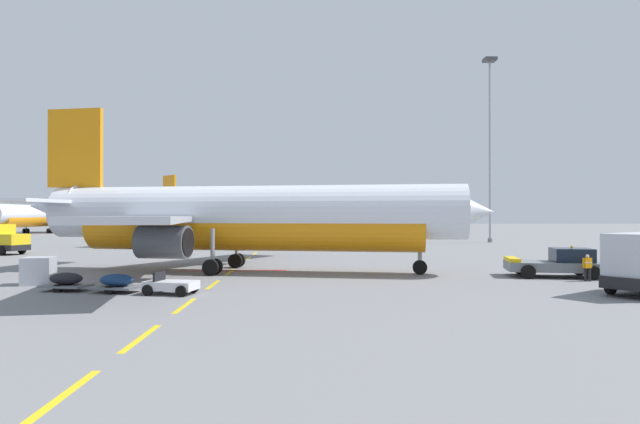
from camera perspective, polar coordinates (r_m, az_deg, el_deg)
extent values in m
plane|color=slate|center=(59.32, 14.73, -4.28)|extent=(400.00, 400.00, 0.00)
cube|color=yellow|center=(13.63, -26.30, -17.59)|extent=(0.24, 4.00, 0.01)
cube|color=yellow|center=(18.77, -18.82, -12.79)|extent=(0.24, 4.00, 0.01)
cube|color=yellow|center=(24.66, -14.47, -9.80)|extent=(0.24, 4.00, 0.01)
cube|color=yellow|center=(31.62, -11.52, -7.72)|extent=(0.24, 4.00, 0.01)
cube|color=yellow|center=(38.26, -9.75, -6.44)|extent=(0.24, 4.00, 0.01)
cube|color=yellow|center=(44.00, -8.66, -5.65)|extent=(0.24, 4.00, 0.01)
cube|color=yellow|center=(50.55, -7.73, -4.97)|extent=(0.24, 4.00, 0.01)
cube|color=yellow|center=(56.23, -7.09, -4.51)|extent=(0.24, 4.00, 0.01)
cube|color=yellow|center=(62.41, -6.54, -4.10)|extent=(0.24, 4.00, 0.01)
cube|color=yellow|center=(68.59, -6.08, -3.76)|extent=(0.24, 4.00, 0.01)
cube|color=yellow|center=(75.37, -5.67, -3.46)|extent=(0.24, 4.00, 0.01)
cube|color=yellow|center=(81.80, -5.34, -3.22)|extent=(0.24, 4.00, 0.01)
cube|color=yellow|center=(89.07, -5.03, -2.99)|extent=(0.24, 4.00, 0.01)
cube|color=yellow|center=(96.49, -4.76, -2.79)|extent=(0.24, 4.00, 0.01)
cube|color=yellow|center=(103.38, -4.54, -2.63)|extent=(0.24, 4.00, 0.01)
cube|color=#B21414|center=(39.41, -9.51, -6.27)|extent=(8.00, 0.40, 0.01)
cylinder|color=silver|center=(38.15, -7.39, 0.00)|extent=(30.28, 9.30, 3.80)
cylinder|color=orange|center=(38.16, -7.39, -1.57)|extent=(24.72, 7.96, 3.50)
cone|color=silver|center=(36.82, 15.69, 0.03)|extent=(4.13, 4.31, 3.72)
cone|color=silver|center=(45.23, -26.89, 0.58)|extent=(4.72, 3.95, 3.23)
cube|color=#192333|center=(36.72, 14.06, 1.06)|extent=(2.10, 3.10, 0.60)
cube|color=orange|center=(44.52, -25.04, 6.30)|extent=(4.39, 1.17, 6.00)
cube|color=silver|center=(47.28, -23.58, 0.88)|extent=(4.33, 6.88, 0.24)
cube|color=silver|center=(42.04, -28.30, 1.04)|extent=(4.33, 6.88, 0.24)
cube|color=#B7BCC6|center=(47.45, -9.07, -0.65)|extent=(12.64, 17.13, 0.36)
cube|color=#B7BCC6|center=(31.75, -18.70, -0.76)|extent=(7.30, 17.53, 0.36)
cylinder|color=#4C4F54|center=(44.69, -10.46, -2.52)|extent=(3.53, 2.66, 2.10)
cylinder|color=black|center=(44.18, -8.50, -2.55)|extent=(0.45, 1.78, 1.79)
cylinder|color=#4C4F54|center=(34.53, -16.60, -3.14)|extent=(3.53, 2.66, 2.10)
cylinder|color=black|center=(33.87, -14.15, -3.20)|extent=(0.45, 1.78, 1.79)
cylinder|color=gray|center=(36.66, 10.79, -3.85)|extent=(0.28, 0.28, 2.67)
cylinder|color=black|center=(36.76, 10.79, -5.92)|extent=(1.02, 0.46, 0.99)
cylinder|color=gray|center=(41.29, -9.03, -3.42)|extent=(0.28, 0.28, 2.61)
cylinder|color=black|center=(41.71, -8.88, -5.19)|extent=(1.15, 0.55, 1.10)
cylinder|color=black|center=(41.04, -9.18, -5.27)|extent=(1.15, 0.55, 1.10)
cylinder|color=gray|center=(36.39, -11.59, -3.83)|extent=(0.28, 0.28, 2.61)
cylinder|color=black|center=(36.82, -11.39, -5.83)|extent=(1.15, 0.55, 1.10)
cylinder|color=black|center=(36.16, -11.79, -5.92)|extent=(1.15, 0.55, 1.10)
cube|color=slate|center=(38.00, 24.08, -5.40)|extent=(6.45, 3.97, 0.60)
cube|color=#192333|center=(38.21, 25.65, -4.24)|extent=(2.79, 2.58, 0.90)
cube|color=yellow|center=(37.43, 20.13, -4.84)|extent=(1.20, 2.61, 0.24)
sphere|color=orange|center=(38.18, 25.65, -3.42)|extent=(0.16, 0.16, 0.16)
cylinder|color=black|center=(36.25, 21.64, -6.05)|extent=(0.96, 0.58, 0.90)
cylinder|color=black|center=(38.99, 20.83, -5.65)|extent=(0.96, 0.58, 0.90)
cylinder|color=black|center=(37.19, 27.48, -5.89)|extent=(0.96, 0.58, 0.90)
cylinder|color=black|center=(39.86, 26.29, -5.52)|extent=(0.96, 0.58, 0.90)
cylinder|color=white|center=(124.17, 4.37, -0.46)|extent=(23.54, 19.36, 3.43)
cylinder|color=navy|center=(124.18, 4.37, -0.90)|extent=(19.39, 16.05, 3.15)
cone|color=white|center=(117.55, 9.99, -0.46)|extent=(4.55, 4.59, 3.36)
cone|color=white|center=(132.24, -0.86, -0.28)|extent=(4.78, 4.62, 2.91)
cube|color=#192333|center=(117.98, 9.58, -0.17)|extent=(2.72, 2.92, 0.54)
cube|color=navy|center=(131.36, -0.32, 1.47)|extent=(3.33, 2.69, 5.41)
cube|color=white|center=(133.99, 0.20, -0.17)|extent=(5.82, 6.33, 0.22)
cube|color=white|center=(129.37, -1.30, -0.16)|extent=(5.82, 6.33, 0.22)
cube|color=#B7BCC6|center=(132.58, 4.80, -0.64)|extent=(15.23, 11.96, 0.32)
cube|color=#B7BCC6|center=(119.78, 0.97, -0.67)|extent=(8.98, 15.91, 0.32)
cylinder|color=#4C4F54|center=(130.36, 4.13, -1.22)|extent=(3.44, 3.27, 1.89)
cylinder|color=black|center=(129.60, 4.67, -1.23)|extent=(1.07, 1.34, 1.61)
cylinder|color=#4C4F54|center=(122.08, 1.65, -1.28)|extent=(3.44, 3.27, 1.89)
cylinder|color=black|center=(121.27, 2.21, -1.29)|extent=(1.07, 1.34, 1.61)
cylinder|color=gray|center=(118.86, 8.76, -1.54)|extent=(0.25, 0.25, 2.40)
cylinder|color=black|center=(118.89, 8.76, -2.12)|extent=(0.86, 0.75, 0.89)
cylinder|color=gray|center=(127.14, 4.24, -1.46)|extent=(0.25, 0.25, 2.35)
cylinder|color=black|center=(127.43, 4.31, -1.98)|extent=(0.98, 0.86, 0.99)
cylinder|color=black|center=(126.90, 4.16, -1.99)|extent=(0.98, 0.86, 0.99)
cylinder|color=gray|center=(123.19, 3.08, -1.49)|extent=(0.25, 0.25, 2.35)
cylinder|color=black|center=(123.48, 3.16, -2.04)|extent=(0.98, 0.86, 0.99)
cylinder|color=black|center=(122.95, 3.00, -2.04)|extent=(0.98, 0.86, 0.99)
cylinder|color=white|center=(77.05, -11.86, -0.64)|extent=(19.85, 21.38, 3.27)
cylinder|color=orange|center=(77.06, -11.86, -1.30)|extent=(16.41, 17.63, 3.01)
cone|color=white|center=(66.41, -5.94, -0.68)|extent=(4.40, 4.39, 3.21)
cone|color=white|center=(88.85, -16.49, -0.33)|extent=(4.49, 4.55, 2.78)
cube|color=#192333|center=(67.13, -6.42, -0.19)|extent=(2.74, 2.67, 0.52)
cube|color=orange|center=(87.60, -16.03, 2.16)|extent=(2.78, 3.01, 5.17)
cube|color=white|center=(89.36, -14.65, -0.18)|extent=(5.93, 5.74, 0.21)
cube|color=white|center=(86.81, -17.83, -0.16)|extent=(5.93, 5.74, 0.21)
cube|color=#B7BCC6|center=(83.94, -8.86, -0.90)|extent=(15.09, 9.52, 0.31)
cube|color=#B7BCC6|center=(76.51, -17.88, -0.93)|extent=(10.61, 14.84, 0.31)
cylinder|color=#4C4F54|center=(82.62, -10.38, -1.77)|extent=(3.19, 3.25, 1.81)
cylinder|color=black|center=(81.48, -9.84, -1.79)|extent=(1.21, 1.11, 1.54)
cylinder|color=#4C4F54|center=(77.81, -16.21, -1.85)|extent=(3.19, 3.25, 1.81)
cylinder|color=black|center=(76.60, -15.74, -1.87)|extent=(1.21, 1.11, 1.54)
cylinder|color=gray|center=(68.62, -7.33, -2.45)|extent=(0.24, 0.24, 2.29)
cylinder|color=black|center=(68.67, -7.33, -3.41)|extent=(0.75, 0.79, 0.85)
cylinder|color=gray|center=(79.74, -11.15, -2.14)|extent=(0.24, 0.24, 2.25)
cylinder|color=black|center=(79.95, -10.97, -2.94)|extent=(0.86, 0.90, 0.95)
cylinder|color=black|center=(79.62, -11.34, -2.95)|extent=(0.86, 0.90, 0.95)
cylinder|color=gray|center=(77.42, -13.95, -2.19)|extent=(0.24, 0.24, 2.25)
cylinder|color=black|center=(77.61, -13.75, -3.01)|extent=(0.86, 0.90, 0.95)
cylinder|color=black|center=(77.31, -14.14, -3.02)|extent=(0.86, 0.90, 0.95)
cylinder|color=white|center=(133.21, -28.68, -0.18)|extent=(3.96, 30.98, 3.91)
cylinder|color=orange|center=(133.21, -28.68, -0.64)|extent=(3.64, 25.22, 3.60)
cone|color=white|center=(147.81, -25.80, -0.01)|extent=(3.33, 4.33, 3.32)
cube|color=orange|center=(146.27, -26.09, 1.78)|extent=(0.38, 4.53, 6.17)
cube|color=white|center=(145.49, -24.80, 0.10)|extent=(6.59, 3.30, 0.25)
cube|color=white|center=(148.23, -27.13, 0.10)|extent=(6.59, 3.30, 0.25)
cube|color=#B7BCC6|center=(133.19, -24.53, -0.40)|extent=(18.14, 10.47, 0.37)
cube|color=#B7BCC6|center=(140.98, -31.08, -0.38)|extent=(18.15, 10.42, 0.37)
cylinder|color=#4C4F54|center=(134.59, -25.71, -1.03)|extent=(2.17, 3.30, 2.16)
cylinder|color=black|center=(133.09, -26.00, -1.04)|extent=(1.84, 0.13, 1.84)
cylinder|color=#4C4F54|center=(139.62, -29.95, -0.99)|extent=(2.17, 3.30, 2.16)
cylinder|color=black|center=(138.18, -30.28, -1.00)|extent=(1.84, 0.13, 1.84)
cylinder|color=gray|center=(122.47, -31.31, -1.34)|extent=(0.29, 0.29, 2.74)
cylinder|color=black|center=(122.51, -31.31, -1.99)|extent=(0.29, 1.02, 1.02)
cylinder|color=gray|center=(133.88, -27.26, -1.26)|extent=(0.29, 0.29, 2.69)
cylinder|color=black|center=(133.75, -27.12, -1.84)|extent=(0.36, 1.13, 1.13)
cylinder|color=black|center=(134.06, -27.40, -1.83)|extent=(0.36, 1.13, 1.13)
cylinder|color=gray|center=(136.29, -29.29, -1.24)|extent=(0.29, 0.29, 2.69)
cylinder|color=black|center=(136.15, -29.15, -1.80)|extent=(0.36, 1.13, 1.13)
cylinder|color=black|center=(136.49, -29.42, -1.80)|extent=(0.36, 1.13, 1.13)
cube|color=yellow|center=(62.87, -30.40, -2.57)|extent=(3.03, 2.99, 1.10)
cube|color=#192333|center=(62.00, -29.70, -2.51)|extent=(0.72, 1.82, 0.64)
cylinder|color=black|center=(63.76, -29.62, -3.54)|extent=(1.00, 0.60, 0.96)
cylinder|color=black|center=(62.20, -31.28, -3.62)|extent=(1.00, 0.60, 0.96)
cylinder|color=black|center=(31.04, 29.01, -6.93)|extent=(0.95, 0.78, 0.96)
cube|color=silver|center=(28.25, -15.87, -7.66)|extent=(2.85, 1.95, 0.44)
cube|color=black|center=(28.51, -17.04, -6.78)|extent=(0.37, 1.12, 0.56)
cylinder|color=black|center=(28.50, -13.58, -7.97)|extent=(0.59, 0.30, 0.56)
cylinder|color=black|center=(27.25, -14.84, -8.31)|extent=(0.59, 0.30, 0.56)
cylinder|color=black|center=(29.31, -16.83, -7.75)|extent=(0.59, 0.30, 0.56)
cylinder|color=black|center=(28.10, -18.20, -8.07)|extent=(0.59, 0.30, 0.56)
cube|color=slate|center=(29.82, -21.22, -7.61)|extent=(2.68, 2.00, 0.12)
ellipsoid|color=navy|center=(29.77, -21.21, -6.89)|extent=(2.05, 1.58, 0.64)
cylinder|color=black|center=(30.39, -20.52, -7.59)|extent=(0.46, 0.24, 0.44)
cylinder|color=black|center=(29.27, -21.94, -7.87)|extent=(0.46, 0.24, 0.44)
cube|color=slate|center=(31.53, -25.84, -7.20)|extent=(2.68, 2.00, 0.12)
ellipsoid|color=black|center=(31.49, -25.84, -6.52)|extent=(2.05, 1.58, 0.64)
cylinder|color=black|center=(32.07, -25.10, -7.20)|extent=(0.46, 0.24, 0.44)
cylinder|color=black|center=(31.01, -26.60, -7.43)|extent=(0.46, 0.24, 0.44)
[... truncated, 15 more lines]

